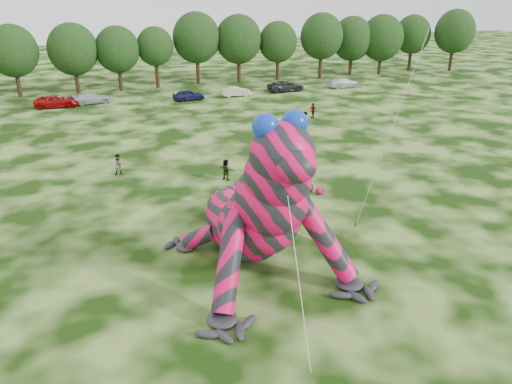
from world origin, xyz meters
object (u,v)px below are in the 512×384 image
Objects in this scene: car_7 at (344,83)px; spectator_1 at (119,165)px; spectator_3 at (313,110)px; car_4 at (188,95)px; tree_13 at (321,46)px; tree_8 at (118,59)px; tree_11 at (239,48)px; tree_6 at (14,61)px; tree_9 at (156,58)px; tree_10 at (197,48)px; tree_15 at (382,44)px; tree_12 at (278,51)px; tree_14 at (352,46)px; tree_16 at (412,43)px; car_3 at (91,98)px; spectator_2 at (305,120)px; car_6 at (286,86)px; spectator_5 at (226,170)px; car_2 at (57,101)px; inflatable_gecko at (241,176)px; tree_17 at (454,40)px.

spectator_1 is at bearing 124.40° from car_7.
car_4 is at bearing -156.89° from spectator_3.
tree_13 reaches higher than car_4.
tree_11 is at bearing 3.84° from tree_8.
tree_9 is (18.62, 0.66, -0.41)m from tree_6.
tree_15 is at bearing -1.49° from tree_10.
spectator_3 is at bearing 137.96° from car_7.
tree_14 is (13.45, 0.98, 0.21)m from tree_12.
tree_16 is (31.66, 1.18, -0.35)m from tree_11.
tree_8 reaches higher than spectator_3.
tree_9 is at bearing -166.14° from spectator_3.
tree_14 reaches higher than tree_9.
tree_15 is at bearing -0.98° from tree_11.
tree_13 is 5.84× the size of spectator_1.
tree_16 is 54.98m from car_3.
car_6 is at bearing -45.52° from spectator_2.
car_7 is (23.42, 1.32, 0.01)m from car_4.
spectator_2 reaches higher than car_4.
spectator_2 is (-14.26, -18.45, 0.13)m from car_7.
tree_10 reaches higher than car_6.
tree_14 is at bearing -71.84° from spectator_5.
inflatable_gecko is at bearing -162.67° from car_2.
inflatable_gecko is 70.14m from tree_16.
tree_17 is (13.47, -1.11, 0.33)m from tree_15.
tree_14 reaches higher than car_6.
tree_17 reaches higher than car_4.
tree_6 is at bearing -177.56° from tree_16.
spectator_3 is at bearing -115.89° from car_2.
tree_11 is 5.81× the size of spectator_1.
car_7 is at bearing -87.81° from car_2.
tree_15 is at bearing -77.93° from car_2.
car_3 is 2.77× the size of spectator_1.
tree_12 is 5.31× the size of spectator_2.
car_6 is (14.31, 1.45, 0.03)m from car_4.
tree_13 is at bearing 50.24° from spectator_1.
tree_6 is at bearing -7.51° from spectator_5.
tree_16 is 7.06m from tree_17.
tree_15 is 1.84× the size of car_6.
tree_10 is at bearing 72.89° from spectator_1.
tree_17 is (31.94, -1.08, 0.66)m from tree_12.
spectator_3 is at bearing -72.12° from tree_10.
tree_9 is 6.52m from tree_10.
tree_6 is at bearing 39.85° from car_3.
tree_6 reaches higher than car_7.
tree_16 is 1.75× the size of car_2.
tree_8 is 12.89m from car_4.
tree_13 is 9.36m from car_7.
tree_15 is at bearing -91.65° from car_3.
car_2 reaches higher than car_3.
tree_13 is at bearing -58.18° from spectator_2.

